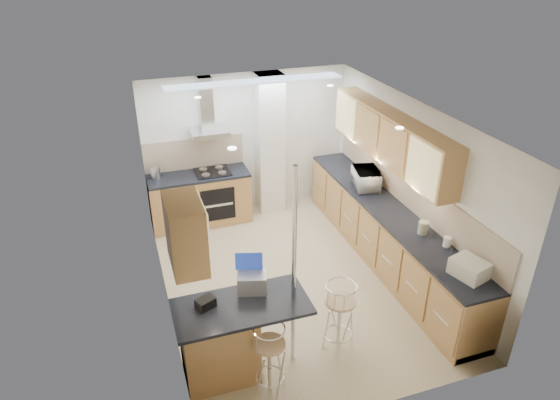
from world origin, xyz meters
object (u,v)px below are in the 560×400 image
object	(u,v)px
laptop	(252,282)
bar_stool_near	(270,360)
microwave	(366,179)
bread_bin	(469,268)
bar_stool_end	(339,317)

from	to	relation	value
laptop	bar_stool_near	distance (m)	0.85
microwave	bread_bin	world-z (taller)	microwave
microwave	bar_stool_end	size ratio (longest dim) A/B	0.58
microwave	laptop	distance (m)	3.15
bar_stool_near	bread_bin	xyz separation A→B (m)	(2.48, 0.07, 0.58)
microwave	bar_stool_end	xyz separation A→B (m)	(-1.46, -2.23, -0.60)
microwave	bar_stool_near	size ratio (longest dim) A/B	0.61
bar_stool_end	bread_bin	distance (m)	1.62
laptop	bar_stool_end	bearing A→B (deg)	2.62
bread_bin	bar_stool_near	bearing A→B (deg)	165.17
microwave	laptop	xyz separation A→B (m)	(-2.44, -1.99, -0.02)
microwave	bar_stool_near	bearing A→B (deg)	149.24
bar_stool_near	bread_bin	world-z (taller)	bread_bin
laptop	bread_bin	size ratio (longest dim) A/B	0.81
laptop	bar_stool_near	world-z (taller)	laptop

